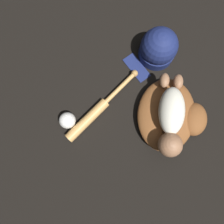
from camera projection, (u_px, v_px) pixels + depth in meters
name	position (u px, v px, depth m)	size (l,w,h in m)	color
ground_plane	(167.00, 116.00, 1.06)	(6.00, 6.00, 0.00)	black
baseball_glove	(171.00, 115.00, 1.02)	(0.36, 0.33, 0.08)	brown
baby_figure	(171.00, 118.00, 0.93)	(0.37, 0.12, 0.10)	silver
baseball_bat	(95.00, 113.00, 1.04)	(0.39, 0.31, 0.05)	tan
baseball	(67.00, 120.00, 1.02)	(0.08, 0.08, 0.08)	white
baseball_cap	(158.00, 48.00, 1.05)	(0.25, 0.25, 0.18)	navy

